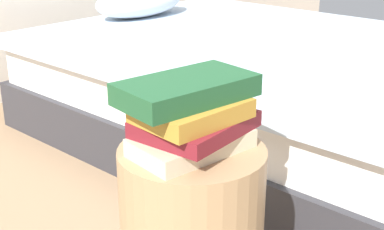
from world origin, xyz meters
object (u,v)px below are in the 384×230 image
object	(u,v)px
book_ochre	(192,110)
bed	(257,86)
book_cream	(192,143)
book_forest	(187,89)
book_maroon	(196,124)

from	to	relation	value
book_ochre	bed	bearing A→B (deg)	33.43
bed	book_ochre	bearing A→B (deg)	-151.27
book_cream	book_ochre	bearing A→B (deg)	-122.35
book_cream	book_forest	distance (m)	0.12
book_forest	book_maroon	bearing A→B (deg)	-24.25
book_ochre	book_forest	bearing A→B (deg)	91.29
book_cream	book_maroon	size ratio (longest dim) A/B	1.07
bed	book_maroon	xyz separation A→B (m)	(-1.10, -0.72, 0.32)
book_ochre	book_forest	world-z (taller)	book_forest
bed	book_ochre	xyz separation A→B (m)	(-1.12, -0.72, 0.36)
bed	book_forest	xyz separation A→B (m)	(-1.12, -0.71, 0.41)
book_cream	book_maroon	bearing A→B (deg)	14.92
book_cream	book_forest	world-z (taller)	book_forest
book_cream	book_maroon	world-z (taller)	book_maroon
bed	book_maroon	size ratio (longest dim) A/B	8.55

